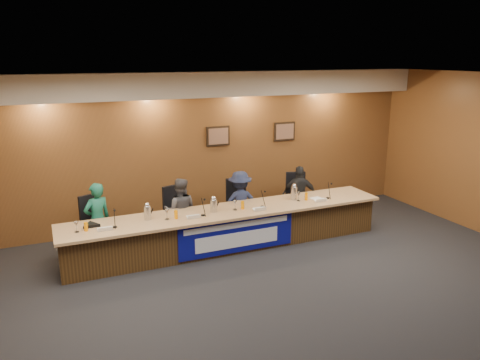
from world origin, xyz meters
The scene contains 40 objects.
floor centered at (0.00, 0.00, 0.00)m, with size 10.00×10.00×0.00m, color black.
ceiling centered at (0.00, 0.00, 3.20)m, with size 10.00×8.00×0.04m, color silver.
wall_back centered at (0.00, 4.00, 1.60)m, with size 10.00×0.04×3.20m, color brown.
soffit centered at (0.00, 3.75, 2.95)m, with size 10.00×0.50×0.50m, color beige.
dais_body centered at (0.00, 2.40, 0.35)m, with size 6.00×0.80×0.70m, color #412A13.
dais_top centered at (0.00, 2.35, 0.72)m, with size 6.10×0.95×0.05m, color tan.
banner centered at (0.00, 1.99, 0.38)m, with size 2.20×0.02×0.65m, color #080B77.
banner_text_upper centered at (0.00, 1.97, 0.58)m, with size 2.00×0.01×0.10m, color silver.
banner_text_lower centered at (0.00, 1.97, 0.30)m, with size 1.60×0.01×0.28m, color silver.
wall_photo_left centered at (0.40, 3.97, 1.85)m, with size 0.52×0.04×0.42m, color black.
wall_photo_right centered at (2.00, 3.97, 1.85)m, with size 0.52×0.04×0.42m, color black.
panelist_a centered at (-2.29, 2.96, 0.68)m, with size 0.50×0.33×1.36m, color #165B46.
panelist_b centered at (-0.76, 2.96, 0.64)m, with size 0.62×0.49×1.28m, color #47464B.
panelist_c centered at (0.48, 2.96, 0.65)m, with size 0.84×0.48×1.30m, color #1A223E.
panelist_d centered at (1.85, 2.96, 0.64)m, with size 0.75×0.31×1.27m, color black.
office_chair_a centered at (-2.29, 3.06, 0.48)m, with size 0.48×0.48×0.08m, color black.
office_chair_b centered at (-0.76, 3.06, 0.48)m, with size 0.48×0.48×0.08m, color black.
office_chair_c centered at (0.48, 3.06, 0.48)m, with size 0.48×0.48×0.08m, color black.
office_chair_d centered at (1.85, 3.06, 0.48)m, with size 0.48×0.48×0.08m, color black.
nameplate_a centered at (-2.26, 2.14, 0.80)m, with size 0.24×0.06×0.09m, color white.
microphone_a centered at (-2.09, 2.25, 0.76)m, with size 0.07×0.07×0.02m, color black.
juice_glass_a centered at (-2.54, 2.28, 0.82)m, with size 0.06×0.06×0.15m, color #FB8E00.
water_glass_a centered at (-2.69, 2.28, 0.84)m, with size 0.08×0.08×0.18m, color silver.
nameplate_b centered at (-0.75, 2.14, 0.80)m, with size 0.24×0.06×0.09m, color white.
microphone_b centered at (-0.55, 2.24, 0.76)m, with size 0.07×0.07×0.02m, color black.
juice_glass_b centered at (-1.04, 2.27, 0.82)m, with size 0.06×0.06×0.15m, color #FB8E00.
water_glass_b centered at (-1.19, 2.29, 0.84)m, with size 0.08×0.08×0.18m, color silver.
nameplate_c centered at (0.50, 2.07, 0.80)m, with size 0.24×0.06×0.09m, color white.
microphone_c centered at (0.63, 2.26, 0.76)m, with size 0.07×0.07×0.02m, color black.
juice_glass_c centered at (0.24, 2.30, 0.82)m, with size 0.06×0.06×0.15m, color #FB8E00.
water_glass_c centered at (0.09, 2.31, 0.84)m, with size 0.08×0.08×0.18m, color silver.
nameplate_d centered at (1.82, 2.08, 0.80)m, with size 0.24×0.06×0.09m, color white.
microphone_d centered at (2.07, 2.24, 0.76)m, with size 0.07×0.07×0.02m, color black.
juice_glass_d centered at (1.61, 2.31, 0.82)m, with size 0.06×0.06×0.15m, color #FB8E00.
water_glass_d centered at (1.45, 2.33, 0.84)m, with size 0.08×0.08×0.18m, color silver.
carafe_left centered at (-1.50, 2.42, 0.87)m, with size 0.13×0.13×0.25m, color silver.
carafe_mid centered at (-0.30, 2.37, 0.86)m, with size 0.13×0.13×0.23m, color silver.
carafe_right centered at (1.41, 2.44, 0.88)m, with size 0.13×0.13×0.26m, color silver.
speakerphone centered at (-2.44, 2.46, 0.78)m, with size 0.32×0.32×0.05m, color black.
paper_stack centered at (1.86, 2.27, 0.75)m, with size 0.22×0.30×0.01m, color white.
Camera 1 is at (-3.06, -5.25, 3.51)m, focal length 35.00 mm.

